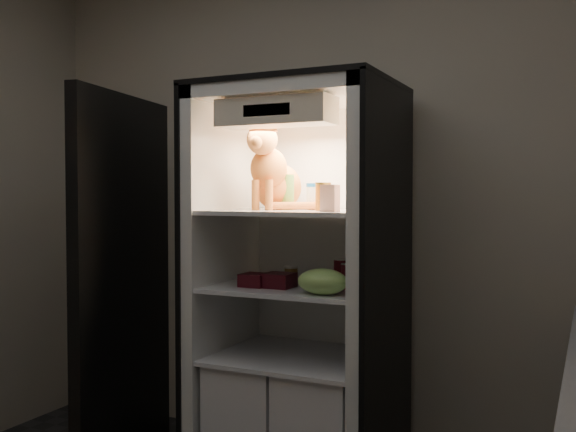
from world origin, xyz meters
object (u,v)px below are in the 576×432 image
object	(u,v)px
mayo_tub	(316,196)
soda_can_a	(341,272)
grape_bag	(323,282)
parmesan_shaker	(287,192)
refrigerator	(301,314)
soda_can_b	(352,276)
soda_can_c	(348,276)
condiment_jar	(291,275)
berry_box_right	(279,280)
pepper_jar	(364,190)
cream_carton	(330,198)
berry_box_left	(255,280)
salsa_jar	(323,196)
tabby_cat	(274,176)

from	to	relation	value
mayo_tub	soda_can_a	world-z (taller)	mayo_tub
grape_bag	parmesan_shaker	bearing A→B (deg)	138.11
refrigerator	soda_can_b	bearing A→B (deg)	-16.60
refrigerator	soda_can_a	distance (m)	0.29
soda_can_c	condiment_jar	world-z (taller)	soda_can_c
mayo_tub	condiment_jar	distance (m)	0.39
refrigerator	mayo_tub	distance (m)	0.57
mayo_tub	condiment_jar	size ratio (longest dim) A/B	1.45
soda_can_b	soda_can_c	size ratio (longest dim) A/B	1.04
refrigerator	berry_box_right	distance (m)	0.25
parmesan_shaker	condiment_jar	distance (m)	0.40
soda_can_b	grape_bag	xyz separation A→B (m)	(-0.07, -0.19, -0.00)
mayo_tub	soda_can_b	world-z (taller)	mayo_tub
parmesan_shaker	pepper_jar	bearing A→B (deg)	3.50
soda_can_a	cream_carton	bearing A→B (deg)	-80.96
parmesan_shaker	grape_bag	world-z (taller)	parmesan_shaker
refrigerator	grape_bag	bearing A→B (deg)	-50.86
soda_can_a	berry_box_left	size ratio (longest dim) A/B	1.04
salsa_jar	soda_can_b	bearing A→B (deg)	-1.23
refrigerator	cream_carton	xyz separation A→B (m)	(0.23, -0.21, 0.56)
salsa_jar	soda_can_a	size ratio (longest dim) A/B	1.04
soda_can_c	berry_box_right	world-z (taller)	soda_can_c
soda_can_b	salsa_jar	bearing A→B (deg)	178.77
tabby_cat	grape_bag	distance (m)	0.64
mayo_tub	grape_bag	size ratio (longest dim) A/B	0.57
tabby_cat	condiment_jar	bearing A→B (deg)	-23.94
soda_can_a	soda_can_c	size ratio (longest dim) A/B	1.09
soda_can_b	pepper_jar	bearing A→B (deg)	77.41
soda_can_b	condiment_jar	world-z (taller)	soda_can_b
tabby_cat	mayo_tub	distance (m)	0.23
refrigerator	pepper_jar	xyz separation A→B (m)	(0.31, 0.01, 0.59)
pepper_jar	refrigerator	bearing A→B (deg)	-177.80
soda_can_a	grape_bag	size ratio (longest dim) A/B	0.56
parmesan_shaker	cream_carton	size ratio (longest dim) A/B	1.46
cream_carton	soda_can_b	bearing A→B (deg)	65.86
mayo_tub	berry_box_right	world-z (taller)	mayo_tub
mayo_tub	soda_can_c	size ratio (longest dim) A/B	1.12
mayo_tub	soda_can_c	bearing A→B (deg)	-30.08
soda_can_a	soda_can_b	world-z (taller)	soda_can_a
refrigerator	salsa_jar	world-z (taller)	refrigerator
refrigerator	condiment_jar	world-z (taller)	refrigerator
soda_can_c	parmesan_shaker	bearing A→B (deg)	169.15
mayo_tub	condiment_jar	world-z (taller)	mayo_tub
parmesan_shaker	grape_bag	size ratio (longest dim) A/B	0.76
tabby_cat	parmesan_shaker	world-z (taller)	tabby_cat
tabby_cat	salsa_jar	distance (m)	0.31
salsa_jar	soda_can_b	world-z (taller)	salsa_jar
salsa_jar	berry_box_left	distance (m)	0.50
pepper_jar	parmesan_shaker	bearing A→B (deg)	-176.50
tabby_cat	parmesan_shaker	bearing A→B (deg)	2.42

